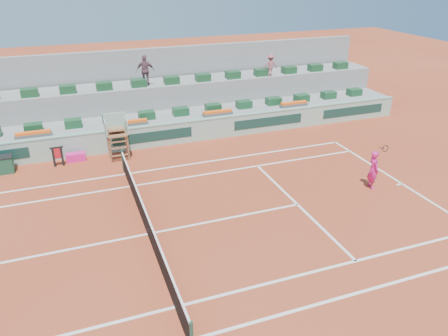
{
  "coord_description": "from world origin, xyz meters",
  "views": [
    {
      "loc": [
        -2.08,
        -13.97,
        9.32
      ],
      "look_at": [
        4.0,
        2.5,
        1.0
      ],
      "focal_mm": 35.0,
      "sensor_mm": 36.0,
      "label": 1
    }
  ],
  "objects_px": {
    "tennis_player": "(373,169)",
    "umpire_chair": "(116,131)",
    "drink_cooler_a": "(5,164)",
    "player_bag": "(76,157)"
  },
  "relations": [
    {
      "from": "tennis_player",
      "to": "umpire_chair",
      "type": "bearing_deg",
      "value": 144.84
    },
    {
      "from": "player_bag",
      "to": "umpire_chair",
      "type": "relative_size",
      "value": 0.4
    },
    {
      "from": "umpire_chair",
      "to": "drink_cooler_a",
      "type": "bearing_deg",
      "value": 177.64
    },
    {
      "from": "umpire_chair",
      "to": "drink_cooler_a",
      "type": "height_order",
      "value": "umpire_chair"
    },
    {
      "from": "drink_cooler_a",
      "to": "tennis_player",
      "type": "height_order",
      "value": "tennis_player"
    },
    {
      "from": "umpire_chair",
      "to": "tennis_player",
      "type": "bearing_deg",
      "value": -35.16
    },
    {
      "from": "drink_cooler_a",
      "to": "player_bag",
      "type": "bearing_deg",
      "value": 3.83
    },
    {
      "from": "tennis_player",
      "to": "player_bag",
      "type": "bearing_deg",
      "value": 148.24
    },
    {
      "from": "umpire_chair",
      "to": "player_bag",
      "type": "bearing_deg",
      "value": 168.32
    },
    {
      "from": "umpire_chair",
      "to": "tennis_player",
      "type": "xyz_separation_m",
      "value": [
        10.3,
        -7.26,
        -0.64
      ]
    }
  ]
}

